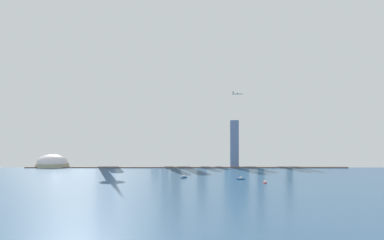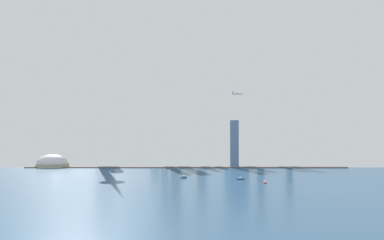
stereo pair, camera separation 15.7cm
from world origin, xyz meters
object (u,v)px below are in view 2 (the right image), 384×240
object	(u,v)px
skyscraper_7	(261,133)
skyscraper_10	(157,151)
boat_1	(266,182)
channel_buoy_0	(239,172)
skyscraper_12	(235,144)
skyscraper_0	(205,141)
skyscraper_6	(240,139)
skyscraper_2	(101,135)
boat_2	(242,179)
skyscraper_3	(111,137)
skyscraper_1	(177,131)
skyscraper_4	(202,147)
skyscraper_11	(290,146)
airplane	(239,94)
skyscraper_9	(228,137)
skyscraper_5	(166,135)
stadium_dome	(55,163)
boat_0	(185,177)
skyscraper_8	(246,144)
observation_tower	(103,101)

from	to	relation	value
skyscraper_7	skyscraper_10	world-z (taller)	skyscraper_7
boat_1	channel_buoy_0	world-z (taller)	boat_1
skyscraper_12	skyscraper_10	bearing A→B (deg)	149.41
skyscraper_0	boat_1	bearing A→B (deg)	-77.18
skyscraper_6	channel_buoy_0	size ratio (longest dim) A/B	55.55
skyscraper_2	boat_2	distance (m)	507.85
boat_2	skyscraper_12	bearing A→B (deg)	-122.39
skyscraper_3	channel_buoy_0	xyz separation A→B (m)	(311.24, -191.88, -72.05)
skyscraper_1	skyscraper_4	xyz separation A→B (m)	(63.19, -41.09, -42.10)
skyscraper_4	skyscraper_2	bearing A→B (deg)	161.44
skyscraper_6	skyscraper_11	size ratio (longest dim) A/B	1.34
skyscraper_4	airplane	world-z (taller)	airplane
skyscraper_7	skyscraper_12	distance (m)	142.02
skyscraper_2	boat_1	xyz separation A→B (m)	(374.92, -418.46, -75.86)
skyscraper_10	skyscraper_12	size ratio (longest dim) A/B	0.66
skyscraper_4	channel_buoy_0	bearing A→B (deg)	-62.56
skyscraper_12	skyscraper_9	bearing A→B (deg)	93.58
skyscraper_1	boat_2	distance (m)	356.27
skyscraper_7	skyscraper_5	bearing A→B (deg)	-164.28
stadium_dome	boat_2	world-z (taller)	stadium_dome
boat_0	boat_2	distance (m)	106.82
skyscraper_1	airplane	world-z (taller)	airplane
skyscraper_8	boat_0	xyz separation A→B (m)	(-147.30, -251.28, -53.75)
skyscraper_2	channel_buoy_0	world-z (taller)	skyscraper_2
skyscraper_1	skyscraper_8	bearing A→B (deg)	-13.90
skyscraper_2	skyscraper_12	xyz separation A→B (m)	(353.25, -120.42, -19.56)
skyscraper_1	boat_1	distance (m)	413.25
skyscraper_1	airplane	xyz separation A→B (m)	(149.68, -97.20, 87.18)
stadium_dome	airplane	bearing A→B (deg)	-5.60
skyscraper_9	boat_1	xyz separation A→B (m)	(29.35, -420.54, -69.98)
boat_1	skyscraper_1	bearing A→B (deg)	25.16
skyscraper_1	skyscraper_6	size ratio (longest dim) A/B	1.28
skyscraper_7	channel_buoy_0	xyz separation A→B (m)	(-86.62, -231.39, -82.35)
skyscraper_2	skyscraper_5	world-z (taller)	skyscraper_5
skyscraper_2	airplane	world-z (taller)	airplane
skyscraper_7	skyscraper_3	bearing A→B (deg)	-174.33
channel_buoy_0	stadium_dome	bearing A→B (deg)	162.81
stadium_dome	skyscraper_1	xyz separation A→B (m)	(298.23, 53.25, 80.57)
skyscraper_10	skyscraper_12	bearing A→B (deg)	-30.59
observation_tower	boat_1	world-z (taller)	observation_tower
channel_buoy_0	skyscraper_1	bearing A→B (deg)	126.54
skyscraper_3	observation_tower	bearing A→B (deg)	-107.64
skyscraper_1	skyscraper_3	world-z (taller)	skyscraper_1
skyscraper_6	skyscraper_10	world-z (taller)	skyscraper_6
skyscraper_5	skyscraper_11	bearing A→B (deg)	-4.39
skyscraper_1	observation_tower	bearing A→B (deg)	-167.51
skyscraper_10	channel_buoy_0	xyz separation A→B (m)	(197.49, -237.99, -33.78)
boat_0	boat_1	bearing A→B (deg)	87.44
skyscraper_12	airplane	distance (m)	122.36
skyscraper_3	skyscraper_4	size ratio (longest dim) A/B	1.51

